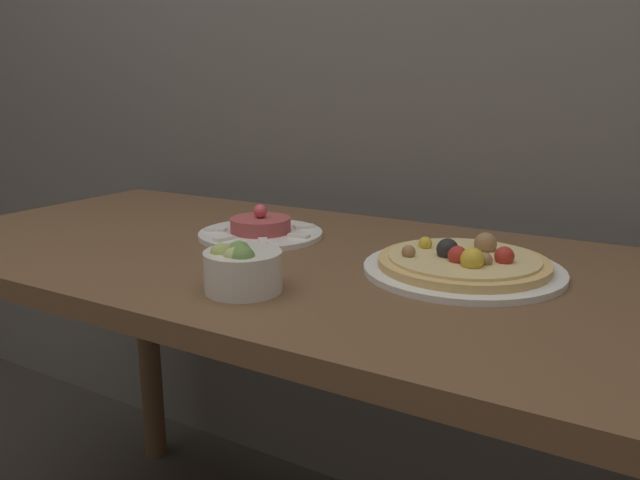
{
  "coord_description": "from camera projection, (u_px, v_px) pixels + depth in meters",
  "views": [
    {
      "loc": [
        0.59,
        -0.53,
        1.06
      ],
      "look_at": [
        0.1,
        0.31,
        0.81
      ],
      "focal_mm": 35.0,
      "sensor_mm": 36.0,
      "label": 1
    }
  ],
  "objects": [
    {
      "name": "dining_table",
      "position": [
        280.0,
        310.0,
        1.12
      ],
      "size": [
        1.4,
        0.69,
        0.77
      ],
      "color": "brown",
      "rests_on": "ground_plane"
    },
    {
      "name": "tartare_plate",
      "position": [
        261.0,
        230.0,
        1.18
      ],
      "size": [
        0.24,
        0.24,
        0.06
      ],
      "color": "white",
      "rests_on": "dining_table"
    },
    {
      "name": "small_bowl",
      "position": [
        242.0,
        268.0,
        0.87
      ],
      "size": [
        0.11,
        0.11,
        0.07
      ],
      "color": "silver",
      "rests_on": "dining_table"
    },
    {
      "name": "pizza_plate",
      "position": [
        464.0,
        264.0,
        0.96
      ],
      "size": [
        0.31,
        0.31,
        0.06
      ],
      "color": "white",
      "rests_on": "dining_table"
    }
  ]
}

